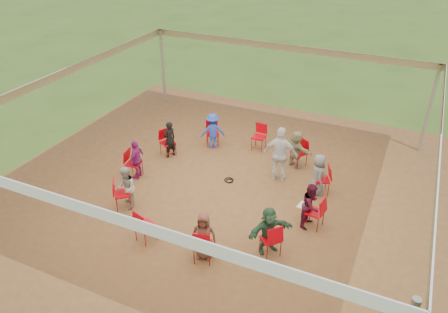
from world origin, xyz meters
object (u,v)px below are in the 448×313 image
at_px(person_seated_7, 204,236).
at_px(cable_coil, 229,180).
at_px(person_seated_2, 296,149).
at_px(chair_2, 299,153).
at_px(person_seated_3, 213,131).
at_px(chair_9, 203,245).
at_px(chair_10, 271,239).
at_px(chair_4, 212,134).
at_px(person_seated_5, 137,159).
at_px(person_seated_8, 269,230).
at_px(chair_1, 322,180).
at_px(chair_3, 259,137).
at_px(chair_6, 134,164).
at_px(laptop, 305,204).
at_px(chair_8, 145,226).
at_px(person_seated_6, 126,188).
at_px(chair_7, 122,194).
at_px(chair_5, 168,143).
at_px(person_seated_4, 169,139).
at_px(chair_0, 315,212).
at_px(person_seated_0, 311,205).
at_px(standing_person, 280,155).
at_px(person_seated_1, 318,174).

relative_size(person_seated_7, cable_coil, 3.33).
distance_m(person_seated_2, cable_coil, 2.35).
distance_m(chair_2, person_seated_3, 2.99).
distance_m(chair_2, chair_9, 5.12).
xyz_separation_m(chair_10, person_seated_3, (-3.54, 4.15, 0.17)).
bearing_deg(chair_4, person_seated_5, 34.67).
relative_size(chair_4, chair_10, 1.00).
bearing_deg(person_seated_8, chair_10, -90.00).
relative_size(chair_1, chair_3, 1.00).
height_order(chair_6, laptop, chair_6).
xyz_separation_m(chair_8, chair_9, (1.59, -0.02, 0.00)).
bearing_deg(laptop, person_seated_7, 150.02).
bearing_deg(person_seated_6, chair_7, -90.00).
relative_size(chair_5, cable_coil, 2.42).
xyz_separation_m(chair_4, cable_coil, (1.43, -1.79, -0.43)).
bearing_deg(person_seated_4, chair_1, 115.11).
height_order(chair_8, laptop, chair_8).
xyz_separation_m(chair_4, chair_5, (-1.05, -1.19, 0.00)).
xyz_separation_m(chair_5, person_seated_6, (0.49, -2.94, 0.17)).
bearing_deg(cable_coil, chair_8, -103.00).
distance_m(chair_6, chair_8, 3.05).
distance_m(cable_coil, laptop, 2.81).
height_order(person_seated_7, laptop, person_seated_7).
bearing_deg(person_seated_7, chair_9, -90.00).
bearing_deg(person_seated_2, person_seated_4, 49.09).
bearing_deg(chair_0, chair_10, 163.64).
relative_size(chair_3, person_seated_5, 0.73).
relative_size(chair_2, cable_coil, 2.42).
relative_size(person_seated_0, person_seated_2, 1.00).
xyz_separation_m(chair_3, standing_person, (1.23, -1.52, 0.42)).
bearing_deg(chair_8, person_seated_6, 159.40).
bearing_deg(person_seated_6, person_seated_7, 32.73).
bearing_deg(person_seated_1, standing_person, 56.27).
distance_m(person_seated_6, standing_person, 4.51).
height_order(chair_7, chair_10, same).
distance_m(chair_3, chair_6, 4.26).
bearing_deg(chair_4, standing_person, 126.44).
relative_size(chair_3, chair_10, 1.00).
bearing_deg(chair_3, person_seated_7, 98.00).
relative_size(chair_0, chair_2, 1.00).
bearing_deg(chair_1, person_seated_0, 159.40).
bearing_deg(person_seated_8, person_seated_2, 49.09).
bearing_deg(chair_5, chair_7, 32.73).
bearing_deg(person_seated_3, person_seated_6, 49.09).
relative_size(chair_4, standing_person, 0.52).
height_order(chair_0, chair_4, same).
bearing_deg(chair_3, chair_1, 147.27).
distance_m(chair_1, chair_3, 3.05).
bearing_deg(chair_0, person_seated_5, 98.00).
xyz_separation_m(chair_3, person_seated_8, (1.99, -4.61, 0.17)).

